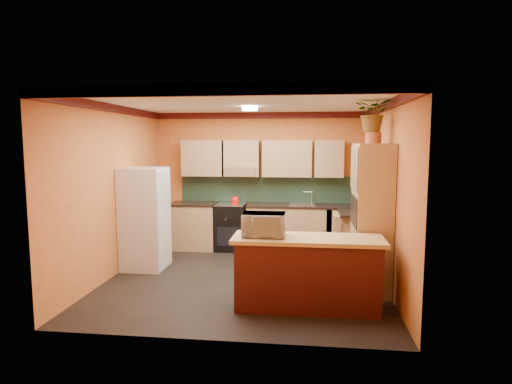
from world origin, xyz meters
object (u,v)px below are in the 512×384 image
stove (231,227)px  breakfast_bar (307,275)px  pantry (371,218)px  fridge (145,218)px  microwave (264,225)px  base_cabinets_back (262,228)px

stove → breakfast_bar: 3.25m
stove → pantry: bearing=-40.6°
fridge → microwave: (2.15, -1.46, 0.23)m
base_cabinets_back → pantry: pantry is taller
pantry → breakfast_bar: (-0.89, -0.83, -0.61)m
stove → pantry: 3.21m
stove → microwave: size_ratio=1.70×
base_cabinets_back → breakfast_bar: bearing=-73.1°
pantry → microwave: size_ratio=3.92×
fridge → breakfast_bar: size_ratio=0.94×
stove → microwave: microwave is taller
base_cabinets_back → pantry: 2.78m
stove → breakfast_bar: bearing=-62.5°
fridge → breakfast_bar: bearing=-28.3°
stove → fridge: 1.91m
base_cabinets_back → stove: bearing=-180.0°
base_cabinets_back → fridge: fridge is taller
breakfast_bar → fridge: bearing=151.7°
fridge → pantry: size_ratio=0.81×
base_cabinets_back → breakfast_bar: 3.01m
base_cabinets_back → fridge: size_ratio=2.15×
stove → pantry: size_ratio=0.43×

